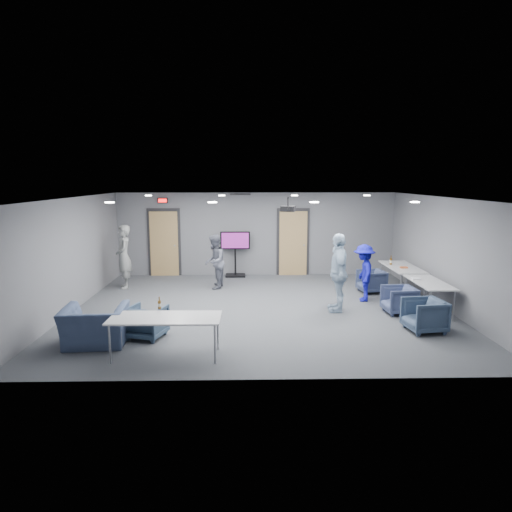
{
  "coord_description": "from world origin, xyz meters",
  "views": [
    {
      "loc": [
        -0.35,
        -10.79,
        3.14
      ],
      "look_at": [
        -0.09,
        0.63,
        1.2
      ],
      "focal_mm": 32.0,
      "sensor_mm": 36.0,
      "label": 1
    }
  ],
  "objects_px": {
    "person_b": "(215,262)",
    "tv_stand": "(235,251)",
    "chair_right_b": "(399,300)",
    "chair_right_c": "(424,315)",
    "projector": "(288,209)",
    "person_c": "(338,273)",
    "person_a": "(124,257)",
    "person_d": "(364,273)",
    "table_front_left": "(165,319)",
    "table_right_b": "(429,284)",
    "chair_front_a": "(147,322)",
    "chair_right_a": "(371,281)",
    "chair_front_b": "(95,326)",
    "table_right_a": "(402,268)",
    "bottle_right": "(391,261)",
    "bottle_front": "(159,305)"
  },
  "relations": [
    {
      "from": "person_c",
      "to": "chair_right_c",
      "type": "bearing_deg",
      "value": 48.91
    },
    {
      "from": "chair_right_b",
      "to": "projector",
      "type": "xyz_separation_m",
      "value": [
        -2.55,
        1.04,
        2.08
      ]
    },
    {
      "from": "person_b",
      "to": "chair_right_c",
      "type": "xyz_separation_m",
      "value": [
        4.6,
        -3.89,
        -0.44
      ]
    },
    {
      "from": "chair_right_a",
      "to": "person_b",
      "type": "bearing_deg",
      "value": -105.08
    },
    {
      "from": "person_b",
      "to": "person_d",
      "type": "height_order",
      "value": "person_b"
    },
    {
      "from": "person_d",
      "to": "bottle_right",
      "type": "relative_size",
      "value": 5.6
    },
    {
      "from": "table_front_left",
      "to": "chair_right_a",
      "type": "bearing_deg",
      "value": 43.55
    },
    {
      "from": "projector",
      "to": "chair_right_a",
      "type": "bearing_deg",
      "value": 36.66
    },
    {
      "from": "chair_right_b",
      "to": "projector",
      "type": "bearing_deg",
      "value": -115.84
    },
    {
      "from": "person_b",
      "to": "chair_right_b",
      "type": "distance_m",
      "value": 5.22
    },
    {
      "from": "chair_right_a",
      "to": "table_right_a",
      "type": "xyz_separation_m",
      "value": [
        0.85,
        0.0,
        0.37
      ]
    },
    {
      "from": "chair_right_b",
      "to": "bottle_front",
      "type": "xyz_separation_m",
      "value": [
        -5.23,
        -2.04,
        0.49
      ]
    },
    {
      "from": "chair_front_b",
      "to": "table_front_left",
      "type": "distance_m",
      "value": 1.6
    },
    {
      "from": "person_d",
      "to": "table_front_left",
      "type": "height_order",
      "value": "person_d"
    },
    {
      "from": "chair_right_a",
      "to": "projector",
      "type": "height_order",
      "value": "projector"
    },
    {
      "from": "chair_right_b",
      "to": "chair_right_c",
      "type": "relative_size",
      "value": 0.94
    },
    {
      "from": "person_c",
      "to": "projector",
      "type": "relative_size",
      "value": 4.58
    },
    {
      "from": "person_d",
      "to": "table_right_b",
      "type": "bearing_deg",
      "value": 59.91
    },
    {
      "from": "table_right_a",
      "to": "bottle_right",
      "type": "relative_size",
      "value": 7.19
    },
    {
      "from": "chair_right_c",
      "to": "tv_stand",
      "type": "xyz_separation_m",
      "value": [
        -4.04,
        5.51,
        0.49
      ]
    },
    {
      "from": "chair_front_a",
      "to": "tv_stand",
      "type": "bearing_deg",
      "value": -90.04
    },
    {
      "from": "person_b",
      "to": "table_right_b",
      "type": "bearing_deg",
      "value": 70.47
    },
    {
      "from": "person_a",
      "to": "person_d",
      "type": "distance_m",
      "value": 6.75
    },
    {
      "from": "table_right_a",
      "to": "table_right_b",
      "type": "relative_size",
      "value": 1.13
    },
    {
      "from": "tv_stand",
      "to": "projector",
      "type": "xyz_separation_m",
      "value": [
        1.4,
        -3.16,
        1.57
      ]
    },
    {
      "from": "bottle_front",
      "to": "tv_stand",
      "type": "xyz_separation_m",
      "value": [
        1.28,
        6.25,
        0.01
      ]
    },
    {
      "from": "table_front_left",
      "to": "projector",
      "type": "relative_size",
      "value": 4.81
    },
    {
      "from": "person_c",
      "to": "projector",
      "type": "bearing_deg",
      "value": -120.69
    },
    {
      "from": "chair_front_a",
      "to": "person_a",
      "type": "bearing_deg",
      "value": -54.15
    },
    {
      "from": "chair_front_a",
      "to": "person_c",
      "type": "bearing_deg",
      "value": -141.03
    },
    {
      "from": "person_b",
      "to": "tv_stand",
      "type": "bearing_deg",
      "value": 166.62
    },
    {
      "from": "person_d",
      "to": "tv_stand",
      "type": "xyz_separation_m",
      "value": [
        -3.39,
        3.07,
        0.09
      ]
    },
    {
      "from": "chair_front_a",
      "to": "table_right_a",
      "type": "relative_size",
      "value": 0.38
    },
    {
      "from": "table_right_b",
      "to": "chair_right_b",
      "type": "bearing_deg",
      "value": 98.68
    },
    {
      "from": "chair_front_b",
      "to": "table_front_left",
      "type": "bearing_deg",
      "value": 153.44
    },
    {
      "from": "projector",
      "to": "person_c",
      "type": "bearing_deg",
      "value": -20.28
    },
    {
      "from": "person_b",
      "to": "chair_right_b",
      "type": "bearing_deg",
      "value": 65.84
    },
    {
      "from": "chair_right_a",
      "to": "tv_stand",
      "type": "distance_m",
      "value": 4.45
    },
    {
      "from": "person_d",
      "to": "table_right_a",
      "type": "height_order",
      "value": "person_d"
    },
    {
      "from": "person_b",
      "to": "table_right_a",
      "type": "bearing_deg",
      "value": 89.47
    },
    {
      "from": "person_a",
      "to": "chair_right_c",
      "type": "bearing_deg",
      "value": 42.84
    },
    {
      "from": "table_front_left",
      "to": "person_c",
      "type": "bearing_deg",
      "value": 38.28
    },
    {
      "from": "chair_right_a",
      "to": "person_d",
      "type": "bearing_deg",
      "value": -35.08
    },
    {
      "from": "chair_right_c",
      "to": "chair_front_b",
      "type": "distance_m",
      "value": 6.61
    },
    {
      "from": "person_c",
      "to": "chair_right_c",
      "type": "distance_m",
      "value": 2.23
    },
    {
      "from": "person_b",
      "to": "chair_right_c",
      "type": "relative_size",
      "value": 2.08
    },
    {
      "from": "person_b",
      "to": "tv_stand",
      "type": "distance_m",
      "value": 1.72
    },
    {
      "from": "person_a",
      "to": "table_right_a",
      "type": "height_order",
      "value": "person_a"
    },
    {
      "from": "chair_front_a",
      "to": "table_right_a",
      "type": "height_order",
      "value": "table_right_a"
    },
    {
      "from": "person_a",
      "to": "chair_right_b",
      "type": "xyz_separation_m",
      "value": [
        7.12,
        -2.69,
        -0.6
      ]
    }
  ]
}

